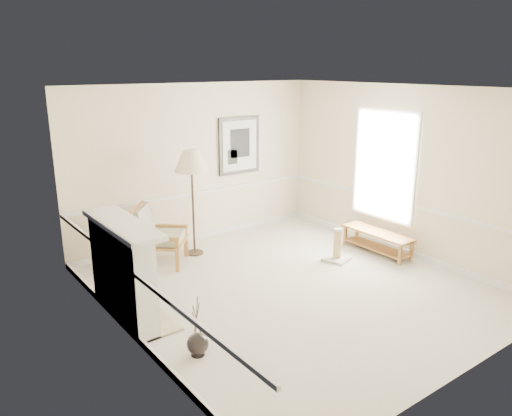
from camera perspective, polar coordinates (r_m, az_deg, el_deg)
The scene contains 8 objects.
ground at distance 7.57m, azimuth 4.11°, elevation -9.02°, with size 5.50×5.50×0.00m, color silver.
room at distance 7.13m, azimuth 4.85°, elevation 5.20°, with size 5.04×5.54×2.92m.
fireplace at distance 6.67m, azimuth -14.91°, elevation -7.10°, with size 0.64×1.64×1.31m.
floor_vase at distance 5.93m, azimuth -6.68°, elevation -15.22°, with size 0.25×0.25×0.74m.
armchair at distance 8.41m, azimuth -11.47°, elevation -2.80°, with size 1.08×1.07×0.98m.
floor_lamp at distance 8.44m, azimuth -7.38°, elevation 5.05°, with size 0.68×0.68×1.84m.
bench at distance 9.05m, azimuth 13.69°, elevation -3.42°, with size 0.41×1.34×0.38m.
scratching_post at distance 8.58m, azimuth 9.25°, elevation -4.79°, with size 0.50×0.50×0.57m.
Camera 1 is at (-4.51, -5.17, 3.20)m, focal length 35.00 mm.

